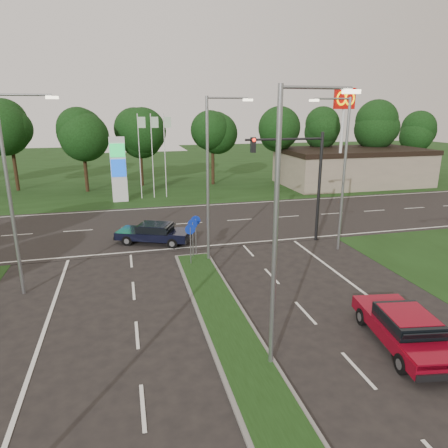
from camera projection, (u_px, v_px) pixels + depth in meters
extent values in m
cube|color=black|center=(148.00, 168.00, 58.97)|extent=(160.00, 50.00, 0.02)
cube|color=black|center=(176.00, 224.00, 30.07)|extent=(160.00, 12.00, 0.02)
cube|color=slate|center=(269.00, 409.00, 11.41)|extent=(2.00, 26.00, 0.12)
cube|color=gray|center=(352.00, 167.00, 45.90)|extent=(16.00, 9.00, 4.00)
cylinder|color=gray|center=(275.00, 238.00, 12.25)|extent=(0.16, 0.16, 9.00)
cylinder|color=gray|center=(317.00, 88.00, 11.30)|extent=(2.20, 0.10, 0.10)
cube|color=#FFF2CC|center=(351.00, 92.00, 11.58)|extent=(0.50, 0.22, 0.12)
cylinder|color=gray|center=(208.00, 183.00, 21.57)|extent=(0.16, 0.16, 9.00)
cylinder|color=gray|center=(228.00, 98.00, 20.62)|extent=(2.20, 0.10, 0.10)
cube|color=#FFF2CC|center=(248.00, 100.00, 20.91)|extent=(0.50, 0.22, 0.12)
cylinder|color=gray|center=(10.00, 200.00, 17.51)|extent=(0.16, 0.16, 9.00)
cylinder|color=gray|center=(23.00, 95.00, 16.56)|extent=(2.20, 0.10, 0.10)
cube|color=#FFF2CC|center=(52.00, 97.00, 16.85)|extent=(0.50, 0.22, 0.12)
cylinder|color=gray|center=(344.00, 177.00, 23.50)|extent=(0.16, 0.16, 9.00)
cylinder|color=gray|center=(332.00, 99.00, 22.04)|extent=(2.20, 0.10, 0.10)
cube|color=#FFF2CC|center=(314.00, 100.00, 21.80)|extent=(0.50, 0.22, 0.12)
cylinder|color=black|center=(319.00, 188.00, 25.52)|extent=(0.20, 0.20, 7.00)
cylinder|color=black|center=(285.00, 139.00, 24.08)|extent=(5.00, 0.14, 0.14)
cube|color=black|center=(253.00, 145.00, 23.69)|extent=(0.28, 0.28, 0.90)
sphere|color=#FF190C|center=(254.00, 140.00, 23.44)|extent=(0.20, 0.20, 0.20)
cylinder|color=gray|center=(191.00, 247.00, 21.78)|extent=(0.06, 0.06, 2.20)
cylinder|color=#0C26A5|center=(190.00, 229.00, 21.50)|extent=(0.56, 0.04, 0.56)
cylinder|color=gray|center=(193.00, 241.00, 22.78)|extent=(0.06, 0.06, 2.20)
cylinder|color=#0C26A5|center=(193.00, 224.00, 22.50)|extent=(0.56, 0.04, 0.56)
cylinder|color=gray|center=(196.00, 237.00, 23.50)|extent=(0.06, 0.06, 2.20)
cylinder|color=#0C26A5|center=(196.00, 220.00, 23.23)|extent=(0.56, 0.04, 0.56)
cube|color=silver|center=(119.00, 170.00, 36.70)|extent=(1.40, 0.30, 6.00)
cube|color=#0CA53F|center=(117.00, 150.00, 36.03)|extent=(1.30, 0.08, 1.20)
cube|color=#0C3FBF|center=(119.00, 168.00, 36.47)|extent=(1.30, 0.08, 1.60)
cylinder|color=silver|center=(140.00, 157.00, 37.83)|extent=(0.08, 0.08, 8.00)
cube|color=#B2D8B2|center=(142.00, 122.00, 37.03)|extent=(0.70, 0.02, 1.00)
cylinder|color=silver|center=(152.00, 157.00, 38.11)|extent=(0.08, 0.08, 8.00)
cube|color=#B2D8B2|center=(155.00, 122.00, 37.31)|extent=(0.70, 0.02, 1.00)
cylinder|color=silver|center=(165.00, 157.00, 38.39)|extent=(0.08, 0.08, 8.00)
cube|color=#B2D8B2|center=(167.00, 122.00, 37.60)|extent=(0.70, 0.02, 1.00)
cylinder|color=silver|center=(341.00, 144.00, 40.40)|extent=(0.30, 0.30, 10.00)
cube|color=#BF0C07|center=(345.00, 99.00, 39.20)|extent=(2.20, 0.35, 2.00)
torus|color=#FFC600|center=(342.00, 98.00, 38.89)|extent=(1.06, 0.16, 1.06)
torus|color=#FFC600|center=(350.00, 98.00, 39.10)|extent=(1.06, 0.16, 1.06)
cylinder|color=black|center=(156.00, 167.00, 44.38)|extent=(0.36, 0.36, 4.40)
sphere|color=black|center=(154.00, 127.00, 43.20)|extent=(6.00, 6.00, 6.00)
sphere|color=black|center=(157.00, 118.00, 42.81)|extent=(4.80, 4.80, 4.80)
cube|color=maroon|center=(405.00, 330.00, 14.44)|extent=(2.73, 5.10, 0.50)
cube|color=black|center=(408.00, 320.00, 14.21)|extent=(2.00, 2.37, 0.46)
cube|color=maroon|center=(409.00, 314.00, 14.15)|extent=(1.84, 1.98, 0.04)
cylinder|color=black|center=(362.00, 317.00, 15.92)|extent=(0.33, 0.71, 0.68)
cylinder|color=black|center=(406.00, 315.00, 16.07)|extent=(0.33, 0.71, 0.68)
cylinder|color=black|center=(402.00, 364.00, 12.95)|extent=(0.33, 0.71, 0.68)
cube|color=black|center=(154.00, 234.00, 25.73)|extent=(5.02, 3.65, 0.48)
cube|color=black|center=(155.00, 228.00, 25.59)|extent=(2.53, 2.32, 0.44)
cube|color=black|center=(155.00, 224.00, 25.53)|extent=(2.15, 2.08, 0.04)
cylinder|color=black|center=(127.00, 241.00, 25.22)|extent=(0.68, 0.46, 0.66)
cylinder|color=black|center=(138.00, 233.00, 26.87)|extent=(0.68, 0.46, 0.66)
cylinder|color=black|center=(172.00, 244.00, 24.72)|extent=(0.68, 0.46, 0.66)
cylinder|color=black|center=(180.00, 235.00, 26.37)|extent=(0.68, 0.46, 0.66)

